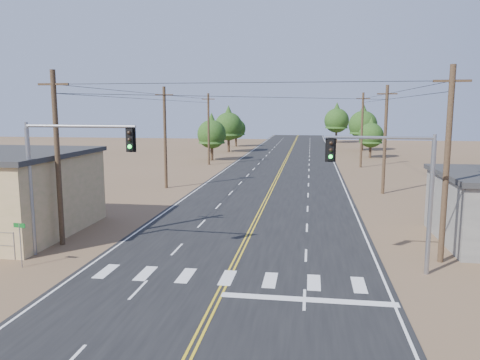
# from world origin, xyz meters

# --- Properties ---
(road) EXTENTS (15.00, 200.00, 0.02)m
(road) POSITION_xyz_m (0.00, 30.00, 0.01)
(road) COLOR black
(road) RESTS_ON ground
(utility_pole_left_near) EXTENTS (1.80, 0.30, 10.00)m
(utility_pole_left_near) POSITION_xyz_m (-10.50, 12.00, 5.12)
(utility_pole_left_near) COLOR #4C3826
(utility_pole_left_near) RESTS_ON ground
(utility_pole_left_mid) EXTENTS (1.80, 0.30, 10.00)m
(utility_pole_left_mid) POSITION_xyz_m (-10.50, 32.00, 5.12)
(utility_pole_left_mid) COLOR #4C3826
(utility_pole_left_mid) RESTS_ON ground
(utility_pole_left_far) EXTENTS (1.80, 0.30, 10.00)m
(utility_pole_left_far) POSITION_xyz_m (-10.50, 52.00, 5.12)
(utility_pole_left_far) COLOR #4C3826
(utility_pole_left_far) RESTS_ON ground
(utility_pole_right_near) EXTENTS (1.80, 0.30, 10.00)m
(utility_pole_right_near) POSITION_xyz_m (10.50, 12.00, 5.12)
(utility_pole_right_near) COLOR #4C3826
(utility_pole_right_near) RESTS_ON ground
(utility_pole_right_mid) EXTENTS (1.80, 0.30, 10.00)m
(utility_pole_right_mid) POSITION_xyz_m (10.50, 32.00, 5.12)
(utility_pole_right_mid) COLOR #4C3826
(utility_pole_right_mid) RESTS_ON ground
(utility_pole_right_far) EXTENTS (1.80, 0.30, 10.00)m
(utility_pole_right_far) POSITION_xyz_m (10.50, 52.00, 5.12)
(utility_pole_right_far) COLOR #4C3826
(utility_pole_right_far) RESTS_ON ground
(signal_mast_left) EXTENTS (6.22, 0.70, 7.17)m
(signal_mast_left) POSITION_xyz_m (-9.20, 9.90, 4.87)
(signal_mast_left) COLOR gray
(signal_mast_left) RESTS_ON ground
(signal_mast_right) EXTENTS (5.07, 0.40, 6.69)m
(signal_mast_right) POSITION_xyz_m (7.93, 10.03, 4.49)
(signal_mast_right) COLOR gray
(signal_mast_right) RESTS_ON ground
(street_sign) EXTENTS (0.67, 0.11, 2.26)m
(street_sign) POSITION_xyz_m (-10.44, 8.00, 1.51)
(street_sign) COLOR gray
(street_sign) RESTS_ON ground
(tree_left_near) EXTENTS (4.39, 4.39, 7.31)m
(tree_left_near) POSITION_xyz_m (-11.27, 57.69, 4.47)
(tree_left_near) COLOR #3F2D1E
(tree_left_near) RESTS_ON ground
(tree_left_mid) EXTENTS (5.12, 5.12, 8.53)m
(tree_left_mid) POSITION_xyz_m (-11.17, 72.04, 5.22)
(tree_left_mid) COLOR #3F2D1E
(tree_left_mid) RESTS_ON ground
(tree_left_far) EXTENTS (4.08, 4.08, 6.80)m
(tree_left_far) POSITION_xyz_m (-11.80, 84.68, 4.15)
(tree_left_far) COLOR #3F2D1E
(tree_left_far) RESTS_ON ground
(tree_right_near) EXTENTS (3.98, 3.98, 6.64)m
(tree_right_near) POSITION_xyz_m (13.33, 65.13, 4.06)
(tree_right_near) COLOR #3F2D1E
(tree_right_near) RESTS_ON ground
(tree_right_mid) EXTENTS (5.32, 5.32, 8.86)m
(tree_right_mid) POSITION_xyz_m (13.43, 78.40, 5.42)
(tree_right_mid) COLOR #3F2D1E
(tree_right_mid) RESTS_ON ground
(tree_right_far) EXTENTS (5.65, 5.65, 9.42)m
(tree_right_far) POSITION_xyz_m (9.62, 98.87, 5.76)
(tree_right_far) COLOR #3F2D1E
(tree_right_far) RESTS_ON ground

